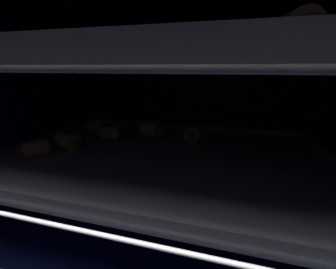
{
  "coord_description": "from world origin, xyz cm",
  "views": [
    {
      "loc": [
        9.33,
        -33.05,
        24.42
      ],
      "look_at": [
        0.0,
        0.67,
        13.9
      ],
      "focal_mm": 23.86,
      "sensor_mm": 36.0,
      "label": 1
    }
  ],
  "objects_px": {
    "pig_in_blanket_lower_4": "(109,132)",
    "pig_in_blanket_upper_8": "(293,31)",
    "oven_rack_upper": "(167,68)",
    "pig_in_blanket_upper_0": "(306,49)",
    "baking_tray_lower": "(167,156)",
    "pig_in_blanket_upper_6": "(24,47)",
    "pig_in_blanket_lower_0": "(97,126)",
    "pig_in_blanket_lower_5": "(151,129)",
    "pig_in_blanket_upper_2": "(87,49)",
    "pig_in_blanket_lower_3": "(68,141)",
    "pig_in_blanket_upper_5": "(97,54)",
    "pig_in_blanket_upper_4": "(215,49)",
    "pig_in_blanket_upper_3": "(140,50)",
    "pig_in_blanket_lower_1": "(193,132)",
    "pig_in_blanket_upper_7": "(262,51)",
    "pig_in_blanket_upper_1": "(113,49)",
    "pig_in_blanket_lower_2": "(36,148)",
    "oven_rack_lower": "(167,161)",
    "baking_tray_upper": "(167,61)"
  },
  "relations": [
    {
      "from": "pig_in_blanket_lower_0",
      "to": "pig_in_blanket_lower_3",
      "type": "bearing_deg",
      "value": -85.15
    },
    {
      "from": "pig_in_blanket_upper_5",
      "to": "pig_in_blanket_upper_6",
      "type": "xyz_separation_m",
      "value": [
        0.0,
        -0.19,
        -0.0
      ]
    },
    {
      "from": "pig_in_blanket_lower_4",
      "to": "pig_in_blanket_upper_0",
      "type": "relative_size",
      "value": 0.89
    },
    {
      "from": "pig_in_blanket_upper_1",
      "to": "pig_in_blanket_lower_1",
      "type": "bearing_deg",
      "value": 52.19
    },
    {
      "from": "pig_in_blanket_lower_2",
      "to": "pig_in_blanket_upper_1",
      "type": "distance_m",
      "value": 0.2
    },
    {
      "from": "pig_in_blanket_lower_1",
      "to": "oven_rack_lower",
      "type": "bearing_deg",
      "value": -107.94
    },
    {
      "from": "pig_in_blanket_lower_1",
      "to": "oven_rack_upper",
      "type": "relative_size",
      "value": 0.1
    },
    {
      "from": "pig_in_blanket_upper_0",
      "to": "pig_in_blanket_lower_4",
      "type": "bearing_deg",
      "value": 179.09
    },
    {
      "from": "pig_in_blanket_lower_1",
      "to": "pig_in_blanket_lower_5",
      "type": "bearing_deg",
      "value": -177.9
    },
    {
      "from": "pig_in_blanket_upper_6",
      "to": "pig_in_blanket_lower_0",
      "type": "bearing_deg",
      "value": 90.39
    },
    {
      "from": "pig_in_blanket_lower_3",
      "to": "pig_in_blanket_upper_5",
      "type": "distance_m",
      "value": 0.2
    },
    {
      "from": "baking_tray_upper",
      "to": "pig_in_blanket_upper_2",
      "type": "xyz_separation_m",
      "value": [
        -0.13,
        -0.0,
        0.02
      ]
    },
    {
      "from": "pig_in_blanket_upper_0",
      "to": "pig_in_blanket_upper_1",
      "type": "distance_m",
      "value": 0.27
    },
    {
      "from": "pig_in_blanket_lower_2",
      "to": "pig_in_blanket_upper_8",
      "type": "height_order",
      "value": "pig_in_blanket_upper_8"
    },
    {
      "from": "pig_in_blanket_lower_1",
      "to": "pig_in_blanket_upper_2",
      "type": "distance_m",
      "value": 0.24
    },
    {
      "from": "pig_in_blanket_lower_4",
      "to": "pig_in_blanket_upper_0",
      "type": "bearing_deg",
      "value": -0.91
    },
    {
      "from": "pig_in_blanket_upper_0",
      "to": "pig_in_blanket_upper_4",
      "type": "height_order",
      "value": "same"
    },
    {
      "from": "pig_in_blanket_upper_3",
      "to": "pig_in_blanket_upper_4",
      "type": "distance_m",
      "value": 0.11
    },
    {
      "from": "pig_in_blanket_upper_2",
      "to": "pig_in_blanket_upper_6",
      "type": "distance_m",
      "value": 0.08
    },
    {
      "from": "pig_in_blanket_lower_3",
      "to": "pig_in_blanket_upper_7",
      "type": "distance_m",
      "value": 0.37
    },
    {
      "from": "pig_in_blanket_lower_1",
      "to": "oven_rack_upper",
      "type": "distance_m",
      "value": 0.15
    },
    {
      "from": "oven_rack_upper",
      "to": "pig_in_blanket_upper_0",
      "type": "height_order",
      "value": "pig_in_blanket_upper_0"
    },
    {
      "from": "oven_rack_upper",
      "to": "pig_in_blanket_upper_8",
      "type": "relative_size",
      "value": 10.11
    },
    {
      "from": "pig_in_blanket_upper_3",
      "to": "baking_tray_lower",
      "type": "bearing_deg",
      "value": -6.89
    },
    {
      "from": "pig_in_blanket_lower_4",
      "to": "pig_in_blanket_upper_8",
      "type": "bearing_deg",
      "value": -33.93
    },
    {
      "from": "pig_in_blanket_lower_3",
      "to": "pig_in_blanket_lower_5",
      "type": "xyz_separation_m",
      "value": [
        0.12,
        0.1,
        0.0
      ]
    },
    {
      "from": "pig_in_blanket_lower_1",
      "to": "pig_in_blanket_upper_2",
      "type": "bearing_deg",
      "value": -149.69
    },
    {
      "from": "pig_in_blanket_upper_1",
      "to": "pig_in_blanket_upper_3",
      "type": "xyz_separation_m",
      "value": [
        0.02,
        0.04,
        0.0
      ]
    },
    {
      "from": "pig_in_blanket_lower_1",
      "to": "pig_in_blanket_lower_5",
      "type": "relative_size",
      "value": 0.92
    },
    {
      "from": "oven_rack_upper",
      "to": "baking_tray_upper",
      "type": "distance_m",
      "value": 0.01
    },
    {
      "from": "pig_in_blanket_lower_2",
      "to": "pig_in_blanket_upper_8",
      "type": "relative_size",
      "value": 0.86
    },
    {
      "from": "pig_in_blanket_lower_0",
      "to": "pig_in_blanket_upper_7",
      "type": "distance_m",
      "value": 0.36
    },
    {
      "from": "pig_in_blanket_upper_1",
      "to": "pig_in_blanket_upper_3",
      "type": "relative_size",
      "value": 1.04
    },
    {
      "from": "pig_in_blanket_lower_4",
      "to": "pig_in_blanket_upper_5",
      "type": "distance_m",
      "value": 0.17
    },
    {
      "from": "pig_in_blanket_lower_0",
      "to": "pig_in_blanket_upper_7",
      "type": "relative_size",
      "value": 0.82
    },
    {
      "from": "pig_in_blanket_lower_4",
      "to": "pig_in_blanket_upper_7",
      "type": "bearing_deg",
      "value": 8.7
    },
    {
      "from": "oven_rack_upper",
      "to": "pig_in_blanket_lower_0",
      "type": "bearing_deg",
      "value": 155.26
    },
    {
      "from": "baking_tray_lower",
      "to": "pig_in_blanket_upper_0",
      "type": "height_order",
      "value": "pig_in_blanket_upper_0"
    },
    {
      "from": "oven_rack_lower",
      "to": "pig_in_blanket_lower_5",
      "type": "bearing_deg",
      "value": 124.08
    },
    {
      "from": "pig_in_blanket_lower_0",
      "to": "pig_in_blanket_upper_8",
      "type": "height_order",
      "value": "pig_in_blanket_upper_8"
    },
    {
      "from": "pig_in_blanket_upper_5",
      "to": "pig_in_blanket_upper_4",
      "type": "bearing_deg",
      "value": -21.1
    },
    {
      "from": "pig_in_blanket_lower_5",
      "to": "pig_in_blanket_upper_5",
      "type": "relative_size",
      "value": 1.38
    },
    {
      "from": "pig_in_blanket_lower_5",
      "to": "pig_in_blanket_upper_2",
      "type": "relative_size",
      "value": 1.24
    },
    {
      "from": "pig_in_blanket_lower_3",
      "to": "pig_in_blanket_upper_3",
      "type": "distance_m",
      "value": 0.2
    },
    {
      "from": "pig_in_blanket_upper_2",
      "to": "pig_in_blanket_upper_4",
      "type": "relative_size",
      "value": 0.76
    },
    {
      "from": "pig_in_blanket_upper_1",
      "to": "pig_in_blanket_upper_8",
      "type": "xyz_separation_m",
      "value": [
        0.2,
        -0.09,
        0.0
      ]
    },
    {
      "from": "pig_in_blanket_upper_7",
      "to": "pig_in_blanket_lower_5",
      "type": "bearing_deg",
      "value": -177.71
    },
    {
      "from": "pig_in_blanket_upper_0",
      "to": "pig_in_blanket_upper_2",
      "type": "xyz_separation_m",
      "value": [
        -0.32,
        -0.05,
        0.0
      ]
    },
    {
      "from": "pig_in_blanket_lower_3",
      "to": "pig_in_blanket_lower_0",
      "type": "bearing_deg",
      "value": 94.85
    },
    {
      "from": "pig_in_blanket_upper_4",
      "to": "pig_in_blanket_lower_0",
      "type": "bearing_deg",
      "value": 165.25
    }
  ]
}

